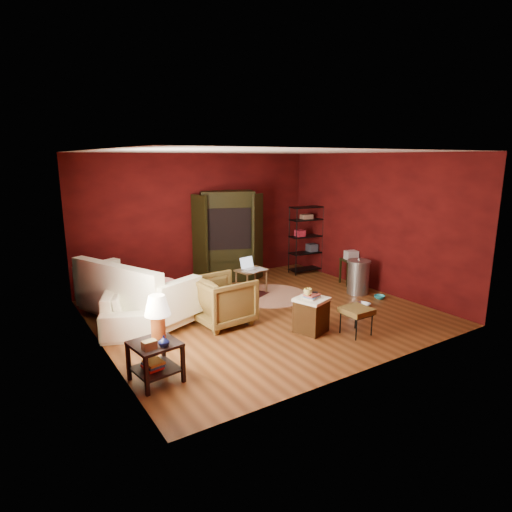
{
  "coord_description": "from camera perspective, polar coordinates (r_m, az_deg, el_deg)",
  "views": [
    {
      "loc": [
        -3.99,
        -6.01,
        2.7
      ],
      "look_at": [
        0.0,
        0.2,
        1.0
      ],
      "focal_mm": 30.0,
      "sensor_mm": 36.0,
      "label": 1
    }
  ],
  "objects": [
    {
      "name": "trash_can",
      "position": [
        8.91,
        13.47,
        -2.71
      ],
      "size": [
        0.48,
        0.48,
        0.74
      ],
      "rotation": [
        0.0,
        0.0,
        -0.02
      ],
      "color": "#969B9D",
      "rests_on": "ground"
    },
    {
      "name": "wire_shelving",
      "position": [
        10.22,
        6.73,
        2.57
      ],
      "size": [
        0.81,
        0.41,
        1.59
      ],
      "rotation": [
        0.0,
        0.0,
        -0.09
      ],
      "color": "black",
      "rests_on": "ground"
    },
    {
      "name": "rug_round",
      "position": [
        8.62,
        1.95,
        -5.27
      ],
      "size": [
        1.92,
        1.92,
        0.01
      ],
      "rotation": [
        0.0,
        0.0,
        -0.31
      ],
      "color": "beige",
      "rests_on": "ground"
    },
    {
      "name": "rug_oriental",
      "position": [
        8.51,
        -2.21,
        -5.45
      ],
      "size": [
        1.31,
        1.14,
        0.01
      ],
      "rotation": [
        0.0,
        0.0,
        0.44
      ],
      "color": "#461312",
      "rests_on": "ground"
    },
    {
      "name": "armchair",
      "position": [
        7.1,
        -4.41,
        -5.6
      ],
      "size": [
        0.87,
        0.92,
        0.89
      ],
      "primitive_type": "imported",
      "rotation": [
        0.0,
        0.0,
        1.64
      ],
      "color": "black",
      "rests_on": "ground"
    },
    {
      "name": "tv_armoire",
      "position": [
        9.53,
        -3.8,
        2.9
      ],
      "size": [
        1.46,
        1.17,
        2.0
      ],
      "rotation": [
        0.0,
        0.0,
        -0.38
      ],
      "color": "black",
      "rests_on": "ground"
    },
    {
      "name": "room",
      "position": [
        7.3,
        0.65,
        2.73
      ],
      "size": [
        5.54,
        5.04,
        2.84
      ],
      "color": "brown",
      "rests_on": "ground"
    },
    {
      "name": "side_table",
      "position": [
        5.45,
        -13.18,
        -9.62
      ],
      "size": [
        0.61,
        0.61,
        1.07
      ],
      "rotation": [
        0.0,
        0.0,
        0.14
      ],
      "color": "black",
      "rests_on": "ground"
    },
    {
      "name": "sofa_cushions",
      "position": [
        7.52,
        -16.11,
        -4.87
      ],
      "size": [
        1.66,
        2.42,
        0.95
      ],
      "rotation": [
        0.0,
        0.0,
        0.39
      ],
      "color": "white",
      "rests_on": "sofa"
    },
    {
      "name": "pet_bowl_steel",
      "position": [
        8.2,
        14.13,
        -5.7
      ],
      "size": [
        0.27,
        0.14,
        0.26
      ],
      "primitive_type": "imported",
      "rotation": [
        0.0,
        0.0,
        0.29
      ],
      "color": "silver",
      "rests_on": "ground"
    },
    {
      "name": "footstool",
      "position": [
        6.86,
        13.27,
        -7.22
      ],
      "size": [
        0.43,
        0.43,
        0.43
      ],
      "rotation": [
        0.0,
        0.0,
        0.01
      ],
      "color": "black",
      "rests_on": "ground"
    },
    {
      "name": "mug",
      "position": [
        6.68,
        6.93,
        -4.67
      ],
      "size": [
        0.15,
        0.13,
        0.14
      ],
      "primitive_type": "imported",
      "rotation": [
        0.0,
        0.0,
        -0.17
      ],
      "color": "#D7CF69",
      "rests_on": "hamper"
    },
    {
      "name": "hamper",
      "position": [
        6.86,
        7.37,
        -7.7
      ],
      "size": [
        0.57,
        0.57,
        0.64
      ],
      "rotation": [
        0.0,
        0.0,
        0.31
      ],
      "color": "#41250F",
      "rests_on": "ground"
    },
    {
      "name": "sofa",
      "position": [
        7.58,
        -16.09,
        -5.09
      ],
      "size": [
        1.38,
        2.21,
        0.83
      ],
      "primitive_type": "imported",
      "rotation": [
        0.0,
        0.0,
        1.18
      ],
      "color": "white",
      "rests_on": "ground"
    },
    {
      "name": "laptop_desk",
      "position": [
        8.6,
        -0.66,
        -2.14
      ],
      "size": [
        0.66,
        0.55,
        0.74
      ],
      "rotation": [
        0.0,
        0.0,
        0.17
      ],
      "color": "brown",
      "rests_on": "ground"
    },
    {
      "name": "pet_bowl_turquoise",
      "position": [
        8.74,
        16.17,
        -4.83
      ],
      "size": [
        0.22,
        0.1,
        0.21
      ],
      "primitive_type": "imported",
      "rotation": [
        0.0,
        0.0,
        0.15
      ],
      "color": "teal",
      "rests_on": "ground"
    },
    {
      "name": "vase",
      "position": [
        5.27,
        -12.18,
        -11.08
      ],
      "size": [
        0.15,
        0.15,
        0.13
      ],
      "primitive_type": "imported",
      "rotation": [
        0.0,
        0.0,
        -0.09
      ],
      "color": "#0C123C",
      "rests_on": "side_table"
    },
    {
      "name": "small_stand",
      "position": [
        9.48,
        12.55,
        -0.43
      ],
      "size": [
        0.45,
        0.45,
        0.74
      ],
      "rotation": [
        0.0,
        0.0,
        -0.26
      ],
      "color": "black",
      "rests_on": "ground"
    }
  ]
}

